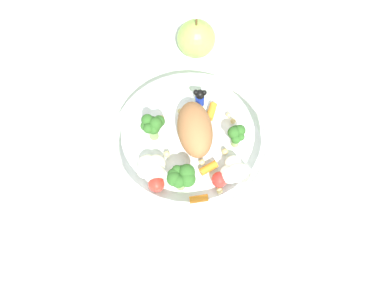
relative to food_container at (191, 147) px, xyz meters
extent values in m
plane|color=silver|center=(0.02, 0.02, -0.03)|extent=(2.40, 2.40, 0.00)
cylinder|color=white|center=(0.00, 0.00, -0.03)|extent=(0.23, 0.23, 0.01)
torus|color=white|center=(0.00, 0.00, 0.02)|extent=(0.25, 0.25, 0.01)
ellipsoid|color=#9E663D|center=(0.02, 0.01, 0.01)|extent=(0.09, 0.11, 0.06)
cylinder|color=#7FAD5B|center=(-0.05, -0.04, -0.01)|extent=(0.01, 0.01, 0.03)
sphere|color=#2D6023|center=(-0.04, -0.04, 0.02)|extent=(0.02, 0.02, 0.02)
sphere|color=#2D6023|center=(-0.04, -0.03, 0.01)|extent=(0.02, 0.02, 0.02)
sphere|color=#2D6023|center=(-0.04, -0.03, 0.02)|extent=(0.02, 0.02, 0.02)
sphere|color=#2D6023|center=(-0.05, -0.03, 0.02)|extent=(0.02, 0.02, 0.02)
sphere|color=#2D6023|center=(-0.06, -0.04, 0.02)|extent=(0.02, 0.02, 0.02)
sphere|color=#2D6023|center=(-0.05, -0.04, 0.02)|extent=(0.02, 0.02, 0.02)
sphere|color=#2D6023|center=(-0.05, -0.04, 0.02)|extent=(0.02, 0.02, 0.02)
sphere|color=#2D6023|center=(-0.04, -0.05, 0.02)|extent=(0.02, 0.02, 0.02)
cylinder|color=#8EB766|center=(0.07, -0.03, -0.01)|extent=(0.01, 0.01, 0.03)
sphere|color=#2D6023|center=(0.07, -0.03, 0.02)|extent=(0.02, 0.02, 0.02)
sphere|color=#2D6023|center=(0.07, -0.02, 0.01)|extent=(0.02, 0.02, 0.02)
sphere|color=#2D6023|center=(0.06, -0.03, 0.02)|extent=(0.02, 0.02, 0.02)
sphere|color=#2D6023|center=(0.06, -0.03, 0.01)|extent=(0.02, 0.02, 0.02)
sphere|color=#2D6023|center=(0.07, -0.04, 0.01)|extent=(0.01, 0.01, 0.01)
cylinder|color=#7FAD5B|center=(-0.03, 0.06, -0.01)|extent=(0.02, 0.02, 0.03)
sphere|color=#2D6023|center=(-0.02, 0.06, 0.02)|extent=(0.02, 0.02, 0.02)
sphere|color=#2D6023|center=(-0.03, 0.06, 0.01)|extent=(0.02, 0.02, 0.02)
sphere|color=#2D6023|center=(-0.03, 0.07, 0.02)|extent=(0.02, 0.02, 0.02)
sphere|color=#2D6023|center=(-0.04, 0.06, 0.02)|extent=(0.02, 0.02, 0.02)
sphere|color=#2D6023|center=(-0.04, 0.06, 0.02)|extent=(0.02, 0.02, 0.02)
sphere|color=#2D6023|center=(-0.03, 0.05, 0.02)|extent=(0.02, 0.02, 0.02)
sphere|color=#2D6023|center=(-0.03, 0.06, 0.02)|extent=(0.02, 0.02, 0.02)
sphere|color=silver|center=(-0.06, 0.01, -0.01)|extent=(0.03, 0.03, 0.03)
sphere|color=silver|center=(-0.06, 0.02, -0.01)|extent=(0.02, 0.02, 0.02)
sphere|color=silver|center=(-0.07, 0.01, -0.01)|extent=(0.03, 0.03, 0.03)
sphere|color=silver|center=(-0.08, 0.01, -0.01)|extent=(0.03, 0.03, 0.03)
sphere|color=silver|center=(-0.07, 0.01, -0.01)|extent=(0.03, 0.03, 0.03)
sphere|color=silver|center=(-0.07, 0.00, -0.01)|extent=(0.03, 0.03, 0.03)
sphere|color=silver|center=(-0.06, 0.01, -0.01)|extent=(0.02, 0.02, 0.02)
sphere|color=white|center=(0.03, -0.07, -0.01)|extent=(0.02, 0.02, 0.02)
sphere|color=white|center=(0.04, -0.06, -0.01)|extent=(0.03, 0.03, 0.03)
sphere|color=white|center=(0.03, -0.07, -0.01)|extent=(0.02, 0.02, 0.02)
sphere|color=white|center=(0.02, -0.07, -0.01)|extent=(0.02, 0.02, 0.02)
sphere|color=white|center=(0.02, -0.07, 0.00)|extent=(0.03, 0.03, 0.03)
sphere|color=white|center=(0.03, -0.07, 0.00)|extent=(0.03, 0.03, 0.03)
sphere|color=white|center=(0.04, -0.08, -0.01)|extent=(0.03, 0.03, 0.03)
cube|color=yellow|center=(0.06, 0.07, -0.02)|extent=(0.02, 0.02, 0.00)
cylinder|color=#1933B2|center=(0.06, 0.07, -0.01)|extent=(0.02, 0.02, 0.02)
sphere|color=black|center=(0.06, 0.07, 0.01)|extent=(0.02, 0.02, 0.02)
sphere|color=black|center=(0.07, 0.06, 0.02)|extent=(0.01, 0.01, 0.01)
sphere|color=black|center=(0.06, 0.07, 0.02)|extent=(0.01, 0.01, 0.01)
cylinder|color=orange|center=(0.07, 0.04, -0.01)|extent=(0.03, 0.03, 0.01)
cylinder|color=orange|center=(0.00, -0.04, -0.02)|extent=(0.03, 0.01, 0.01)
cylinder|color=orange|center=(-0.04, -0.07, -0.02)|extent=(0.03, 0.02, 0.01)
sphere|color=red|center=(0.00, -0.07, -0.01)|extent=(0.02, 0.02, 0.02)
sphere|color=red|center=(-0.08, -0.02, -0.01)|extent=(0.03, 0.03, 0.03)
sphere|color=#D1B775|center=(0.05, 0.05, -0.02)|extent=(0.01, 0.01, 0.01)
sphere|color=#D1B775|center=(0.05, 0.06, -0.02)|extent=(0.01, 0.01, 0.01)
sphere|color=tan|center=(0.09, -0.02, -0.02)|extent=(0.01, 0.01, 0.01)
sphere|color=#D1B775|center=(-0.01, 0.08, -0.02)|extent=(0.01, 0.01, 0.01)
sphere|color=#D1B775|center=(0.00, -0.02, -0.02)|extent=(0.01, 0.01, 0.01)
sphere|color=#D1B775|center=(-0.03, 0.02, -0.02)|extent=(0.01, 0.01, 0.01)
sphere|color=#D1B775|center=(0.00, -0.08, -0.02)|extent=(0.01, 0.01, 0.01)
sphere|color=tan|center=(0.03, 0.07, -0.02)|extent=(0.01, 0.01, 0.01)
sphere|color=tan|center=(0.09, 0.01, -0.02)|extent=(0.01, 0.01, 0.01)
sphere|color=tan|center=(0.04, -0.03, -0.02)|extent=(0.01, 0.01, 0.01)
sphere|color=#D1B775|center=(0.09, 0.02, -0.02)|extent=(0.01, 0.01, 0.01)
sphere|color=#8CB74C|center=(0.13, 0.17, 0.00)|extent=(0.07, 0.07, 0.07)
cylinder|color=brown|center=(0.13, 0.17, 0.04)|extent=(0.00, 0.00, 0.01)
camera|label=1|loc=(-0.16, -0.23, 0.56)|focal=37.87mm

